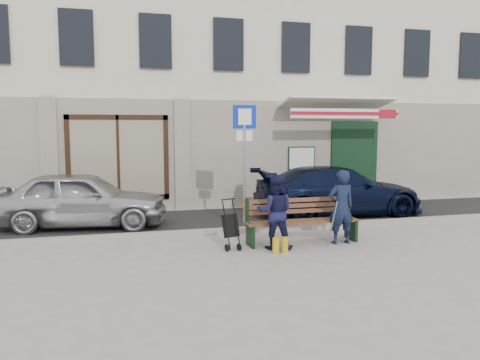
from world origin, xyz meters
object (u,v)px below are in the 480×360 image
object	(u,v)px
car_silver	(81,199)
car_navy	(338,191)
bench	(300,221)
man	(341,207)
parking_sign	(244,146)
woman	(275,212)
stroller	(231,227)

from	to	relation	value
car_silver	car_navy	xyz separation A→B (m)	(6.71, -0.05, -0.01)
bench	man	size ratio (longest dim) A/B	1.57
car_navy	parking_sign	bearing A→B (deg)	114.34
woman	stroller	xyz separation A→B (m)	(-0.85, 0.21, -0.30)
car_navy	man	xyz separation A→B (m)	(-1.41, -2.97, 0.09)
man	woman	xyz separation A→B (m)	(-1.45, -0.06, -0.03)
bench	stroller	size ratio (longest dim) A/B	2.43
car_silver	woman	distance (m)	4.93
car_silver	parking_sign	distance (m)	4.13
car_silver	parking_sign	bearing A→B (deg)	-101.19
car_navy	bench	world-z (taller)	car_navy
man	woman	distance (m)	1.45
car_silver	stroller	xyz separation A→B (m)	(3.00, -2.87, -0.25)
bench	car_navy	bearing A→B (deg)	50.87
bench	stroller	world-z (taller)	stroller
car_navy	bench	distance (m)	3.50
car_silver	parking_sign	xyz separation A→B (m)	(3.71, -1.28, 1.28)
parking_sign	bench	world-z (taller)	parking_sign
bench	man	xyz separation A→B (m)	(0.80, -0.26, 0.31)
parking_sign	man	distance (m)	2.65
car_silver	bench	world-z (taller)	car_silver
man	woman	size ratio (longest dim) A/B	1.04
man	stroller	world-z (taller)	man
car_silver	car_navy	size ratio (longest dim) A/B	0.87
car_silver	stroller	size ratio (longest dim) A/B	4.08
parking_sign	car_silver	bearing A→B (deg)	172.05
parking_sign	man	xyz separation A→B (m)	(1.59, -1.74, -1.21)
car_silver	man	size ratio (longest dim) A/B	2.63
parking_sign	car_navy	bearing A→B (deg)	33.30
stroller	man	bearing A→B (deg)	-21.59
stroller	bench	bearing A→B (deg)	-13.54
man	stroller	size ratio (longest dim) A/B	1.55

